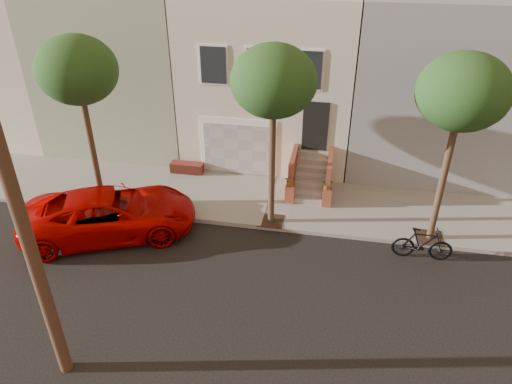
# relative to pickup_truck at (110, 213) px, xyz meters

# --- Properties ---
(ground) EXTENTS (90.00, 90.00, 0.00)m
(ground) POSITION_rel_pickup_truck_xyz_m (4.38, -2.38, -0.81)
(ground) COLOR black
(ground) RESTS_ON ground
(sidewalk) EXTENTS (40.00, 3.70, 0.15)m
(sidewalk) POSITION_rel_pickup_truck_xyz_m (4.38, 2.97, -0.73)
(sidewalk) COLOR gray
(sidewalk) RESTS_ON ground
(house_row) EXTENTS (33.10, 11.70, 7.00)m
(house_row) POSITION_rel_pickup_truck_xyz_m (4.38, 8.81, 2.84)
(house_row) COLOR beige
(house_row) RESTS_ON sidewalk
(tree_left) EXTENTS (2.70, 2.57, 6.30)m
(tree_left) POSITION_rel_pickup_truck_xyz_m (-1.12, 1.52, 4.45)
(tree_left) COLOR #2D2116
(tree_left) RESTS_ON sidewalk
(tree_mid) EXTENTS (2.70, 2.57, 6.30)m
(tree_mid) POSITION_rel_pickup_truck_xyz_m (5.38, 1.52, 4.45)
(tree_mid) COLOR #2D2116
(tree_mid) RESTS_ON sidewalk
(tree_right) EXTENTS (2.70, 2.57, 6.30)m
(tree_right) POSITION_rel_pickup_truck_xyz_m (10.88, 1.52, 4.45)
(tree_right) COLOR #2D2116
(tree_right) RESTS_ON sidewalk
(pickup_truck) EXTENTS (6.40, 4.70, 1.62)m
(pickup_truck) POSITION_rel_pickup_truck_xyz_m (0.00, 0.00, 0.00)
(pickup_truck) COLOR #B90200
(pickup_truck) RESTS_ON ground
(motorcycle) EXTENTS (1.91, 0.55, 1.15)m
(motorcycle) POSITION_rel_pickup_truck_xyz_m (10.47, 0.50, -0.24)
(motorcycle) COLOR black
(motorcycle) RESTS_ON ground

